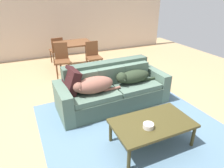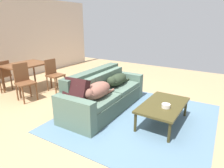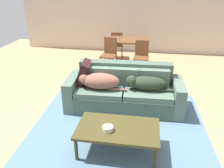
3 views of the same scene
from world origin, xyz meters
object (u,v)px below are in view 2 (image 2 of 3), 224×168
Objects in this scene: couch at (103,95)px; bowl_on_coffee_table at (166,106)px; dog_on_right_cushion at (117,80)px; coffee_table at (163,106)px; dining_chair_far_left at (2,74)px; dog_on_left_cushion at (97,91)px; dining_chair_near_right at (54,73)px; throw_pillow_by_left_arm at (76,91)px; dining_table at (26,67)px; dining_chair_near_left at (24,80)px.

bowl_on_coffee_table is (-0.07, -1.44, 0.11)m from couch.
couch is at bearing 163.89° from dog_on_right_cushion.
coffee_table is 4.45m from dining_chair_far_left.
couch is 0.57m from dog_on_left_cushion.
bowl_on_coffee_table reaches higher than coffee_table.
dining_chair_near_right is 1.42m from dining_chair_far_left.
dining_chair_near_right is at bearing 92.33° from dog_on_right_cushion.
dog_on_right_cushion is 1.89× the size of throw_pillow_by_left_arm.
dining_table is at bearing 100.15° from dog_on_right_cushion.
throw_pillow_by_left_arm is 0.54× the size of dining_chair_far_left.
dining_chair_near_left is at bearing 99.53° from bowl_on_coffee_table.
dining_chair_near_left reaches higher than dog_on_left_cushion.
dining_chair_far_left is at bearing 98.34° from coffee_table.
dog_on_right_cushion is 1.32m from coffee_table.
bowl_on_coffee_table is (0.76, -1.46, -0.22)m from throw_pillow_by_left_arm.
dog_on_right_cushion is 2.30m from dining_chair_near_left.
dining_chair_near_right is (0.89, -0.05, -0.01)m from dining_chair_near_left.
dining_chair_near_left is at bearing 80.53° from dining_chair_far_left.
dog_on_left_cushion is 0.76× the size of coffee_table.
dining_chair_near_right is (0.42, -0.63, -0.19)m from dining_table.
dining_chair_far_left is (-0.99, 3.15, -0.10)m from dog_on_right_cushion.
throw_pillow_by_left_arm is at bearing 172.28° from dog_on_right_cushion.
bowl_on_coffee_table is at bearing -74.80° from dog_on_left_cushion.
bowl_on_coffee_table is (0.39, -1.26, -0.16)m from dog_on_left_cushion.
dog_on_left_cushion is at bearing -160.41° from couch.
couch is 1.90× the size of coffee_table.
dining_chair_near_left reaches higher than couch.
dog_on_right_cushion is 2.69m from dining_table.
throw_pillow_by_left_arm is (-0.37, 0.21, 0.06)m from dog_on_left_cushion.
dog_on_left_cushion is 3.24m from dining_chair_far_left.
throw_pillow_by_left_arm is (-0.83, 0.02, 0.33)m from couch.
throw_pillow_by_left_arm is at bearing -104.80° from dining_table.
coffee_table is (0.89, -1.37, -0.30)m from throw_pillow_by_left_arm.
throw_pillow_by_left_arm reaches higher than dog_on_right_cushion.
dog_on_left_cushion is at bearing -76.90° from dining_chair_near_left.
bowl_on_coffee_table is at bearing -88.55° from dining_table.
dining_chair_near_left is (-1.05, 2.04, -0.08)m from dog_on_right_cushion.
couch is 1.45m from bowl_on_coffee_table.
dining_table is (-0.17, 2.53, 0.36)m from couch.
throw_pillow_by_left_arm is 0.53× the size of dining_chair_near_right.
bowl_on_coffee_table is at bearing -62.42° from throw_pillow_by_left_arm.
couch is at bearing -63.36° from dining_chair_near_left.
dining_chair_near_right is at bearing 84.57° from bowl_on_coffee_table.
dining_chair_far_left is at bearing 98.65° from couch.
dog_on_left_cushion reaches higher than coffee_table.
dining_table reaches higher than bowl_on_coffee_table.
couch is at bearing 19.59° from dog_on_left_cushion.
coffee_table is 1.38× the size of dining_chair_far_left.
dining_chair_far_left reaches higher than dog_on_left_cushion.
dining_chair_near_right reaches higher than dog_on_left_cushion.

